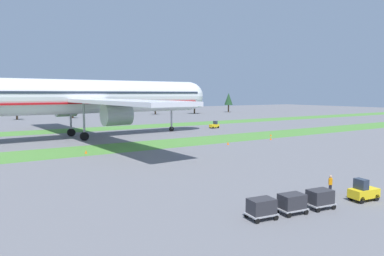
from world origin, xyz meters
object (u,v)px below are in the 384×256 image
Objects in this scene: airliner at (88,97)px; taxiway_marker_3 at (271,139)px; cargo_dolly_lead at (320,197)px; pushback_tractor at (214,125)px; taxiway_marker_1 at (86,152)px; taxiway_marker_2 at (271,135)px; cargo_dolly_second at (292,202)px; taxiway_marker_0 at (228,143)px; cargo_dolly_third at (261,207)px; ground_crew_marshaller at (330,184)px; baggage_tug at (363,192)px.

airliner is 38.93m from taxiway_marker_3.
cargo_dolly_lead is 0.89× the size of pushback_tractor.
taxiway_marker_3 is at bearing 147.76° from cargo_dolly_lead.
taxiway_marker_1 is 36.45m from taxiway_marker_3.
pushback_tractor reaches higher than taxiway_marker_2.
cargo_dolly_second is at bearing -81.30° from taxiway_marker_1.
pushback_tractor is 4.50× the size of taxiway_marker_0.
cargo_dolly_lead is 4.24× the size of taxiway_marker_1.
airliner is 30.91× the size of cargo_dolly_third.
airliner is 56.97m from cargo_dolly_second.
pushback_tractor reaches higher than cargo_dolly_second.
cargo_dolly_second is 36.94m from taxiway_marker_1.
ground_crew_marshaller reaches higher than cargo_dolly_lead.
cargo_dolly_second is 4.54× the size of taxiway_marker_3.
taxiway_marker_2 is (34.14, -19.29, -8.43)m from airliner.
cargo_dolly_third is 69.37m from pushback_tractor.
airliner is at bearing 71.92° from taxiway_marker_1.
cargo_dolly_lead is 5.80m from cargo_dolly_third.
taxiway_marker_3 is (23.30, 30.88, -0.68)m from ground_crew_marshaller.
cargo_dolly_second is at bearing -133.35° from taxiway_marker_2.
cargo_dolly_lead and cargo_dolly_third have the same top height.
cargo_dolly_lead reaches higher than taxiway_marker_0.
taxiway_marker_3 is at bearing -5.84° from taxiway_marker_1.
taxiway_marker_1 is (-8.46, 36.90, -0.64)m from cargo_dolly_lead.
cargo_dolly_lead reaches higher than taxiway_marker_3.
pushback_tractor reaches higher than cargo_dolly_third.
cargo_dolly_lead is at bearing -130.62° from taxiway_marker_2.
cargo_dolly_second is at bearing -90.00° from baggage_tug.
taxiway_marker_3 is at bearing 141.72° from cargo_dolly_third.
cargo_dolly_third is 1.37× the size of ground_crew_marshaller.
airliner is at bearing 126.43° from taxiway_marker_0.
baggage_tug is at bearing 152.04° from pushback_tractor.
taxiway_marker_3 is at bearing 39.38° from ground_crew_marshaller.
airliner is at bearing -176.15° from cargo_dolly_third.
taxiway_marker_3 is (29.76, -23.63, -8.45)m from airliner.
taxiway_marker_1 reaches higher than taxiway_marker_3.
cargo_dolly_third is at bearing -90.00° from baggage_tug.
baggage_tug is 5.24× the size of taxiway_marker_3.
cargo_dolly_second reaches higher than taxiway_marker_0.
cargo_dolly_second and cargo_dolly_third have the same top height.
baggage_tug is at bearing 3.71° from airliner.
cargo_dolly_third is (-10.73, 1.45, 0.10)m from baggage_tug.
taxiway_marker_2 is (16.06, 5.19, -0.02)m from taxiway_marker_0.
cargo_dolly_lead is at bearing -90.00° from baggage_tug.
cargo_dolly_lead is 2.90m from cargo_dolly_second.
cargo_dolly_third is 52.81m from taxiway_marker_2.
pushback_tractor is at bearing 156.55° from cargo_dolly_second.
cargo_dolly_second is (-0.92, -56.43, -7.79)m from airliner.
taxiway_marker_0 reaches higher than taxiway_marker_2.
airliner reaches higher than baggage_tug.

